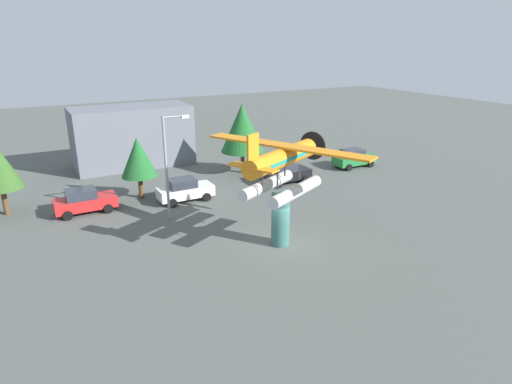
# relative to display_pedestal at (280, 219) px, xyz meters

# --- Properties ---
(ground_plane) EXTENTS (140.00, 140.00, 0.00)m
(ground_plane) POSITION_rel_display_pedestal_xyz_m (0.00, 0.00, -1.62)
(ground_plane) COLOR #515651
(display_pedestal) EXTENTS (1.10, 1.10, 3.23)m
(display_pedestal) POSITION_rel_display_pedestal_xyz_m (0.00, 0.00, 0.00)
(display_pedestal) COLOR #386B66
(display_pedestal) RESTS_ON ground
(floatplane_monument) EXTENTS (7.14, 9.84, 4.00)m
(floatplane_monument) POSITION_rel_display_pedestal_xyz_m (0.12, 0.06, 3.29)
(floatplane_monument) COLOR silver
(floatplane_monument) RESTS_ON display_pedestal
(car_near_red) EXTENTS (4.20, 2.02, 1.76)m
(car_near_red) POSITION_rel_display_pedestal_xyz_m (-9.43, 11.09, -0.74)
(car_near_red) COLOR red
(car_near_red) RESTS_ON ground
(car_mid_white) EXTENTS (4.20, 2.02, 1.76)m
(car_mid_white) POSITION_rel_display_pedestal_xyz_m (-2.35, 9.97, -0.74)
(car_mid_white) COLOR white
(car_mid_white) RESTS_ON ground
(car_far_black) EXTENTS (4.20, 2.02, 1.76)m
(car_far_black) POSITION_rel_display_pedestal_xyz_m (6.78, 9.96, -0.74)
(car_far_black) COLOR black
(car_far_black) RESTS_ON ground
(car_distant_green) EXTENTS (4.20, 2.02, 1.76)m
(car_distant_green) POSITION_rel_display_pedestal_xyz_m (15.21, 11.01, -0.74)
(car_distant_green) COLOR #237A38
(car_distant_green) RESTS_ON ground
(streetlight_primary) EXTENTS (1.84, 0.28, 7.06)m
(streetlight_primary) POSITION_rel_display_pedestal_xyz_m (-4.31, 7.19, 2.54)
(streetlight_primary) COLOR gray
(streetlight_primary) RESTS_ON ground
(storefront_building) EXTENTS (10.95, 5.08, 5.71)m
(storefront_building) POSITION_rel_display_pedestal_xyz_m (-3.13, 22.00, 1.24)
(storefront_building) COLOR slate
(storefront_building) RESTS_ON ground
(tree_east) EXTENTS (2.72, 2.72, 4.79)m
(tree_east) POSITION_rel_display_pedestal_xyz_m (-5.11, 12.24, 1.64)
(tree_east) COLOR brown
(tree_east) RESTS_ON ground
(tree_center_back) EXTENTS (3.90, 3.90, 6.36)m
(tree_center_back) POSITION_rel_display_pedestal_xyz_m (4.94, 14.49, 2.56)
(tree_center_back) COLOR brown
(tree_center_back) RESTS_ON ground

